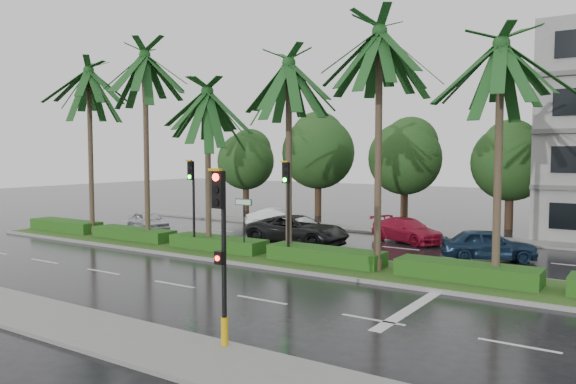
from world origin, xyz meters
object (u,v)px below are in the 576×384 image
Objects in this scene: signal_median_left at (192,191)px; car_blue at (488,245)px; car_white at (278,218)px; car_darkgrey at (298,230)px; street_sign at (244,212)px; signal_near at (221,250)px; car_silver at (148,221)px; car_red at (407,230)px.

signal_median_left is 1.05× the size of car_blue.
car_white is 14.45m from car_blue.
signal_median_left is 6.12m from car_darkgrey.
car_white is at bearing 115.78° from street_sign.
street_sign is at bearing 125.34° from signal_near.
signal_median_left is at bearing -100.97° from car_silver.
car_red is at bearing 49.74° from signal_median_left.
signal_median_left reaches higher than street_sign.
car_darkgrey is (4.50, -4.65, 0.13)m from car_white.
signal_near reaches higher than car_white.
car_white is 9.02m from car_red.
signal_median_left reaches higher than car_silver.
car_red reaches higher than car_silver.
car_blue reaches higher than car_silver.
car_darkgrey is at bearing -68.26° from car_silver.
signal_median_left is 1.68× the size of street_sign.
signal_near reaches higher than car_darkgrey.
car_silver is at bearing 151.71° from signal_median_left.
car_darkgrey is at bearing -155.28° from car_white.
car_silver is at bearing 141.89° from signal_near.
signal_median_left is 14.02m from car_blue.
car_blue is at bearing -96.47° from car_red.
car_darkgrey is 9.56m from car_blue.
car_darkgrey reaches higher than car_red.
signal_near is at bearing 146.88° from car_blue.
car_blue is at bearing -67.30° from car_silver.
car_white is 6.47m from car_darkgrey.
signal_median_left reaches higher than signal_near.
signal_near is 0.79× the size of car_darkgrey.
car_darkgrey reaches higher than car_silver.
street_sign is at bearing -173.55° from car_white.
signal_median_left is at bearing -176.53° from street_sign.
car_darkgrey reaches higher than car_white.
signal_near is at bearing -44.09° from signal_median_left.
car_blue is (12.50, 5.92, -2.29)m from signal_median_left.
car_blue is (20.00, 1.89, 0.09)m from car_silver.
signal_near is 22.45m from car_white.
street_sign is 0.71× the size of car_silver.
car_red is (7.50, 8.85, -2.35)m from signal_median_left.
car_red is (4.50, 4.01, -0.12)m from car_darkgrey.
car_white is (6.00, 5.46, 0.02)m from car_silver.
signal_median_left is 0.79× the size of car_darkgrey.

